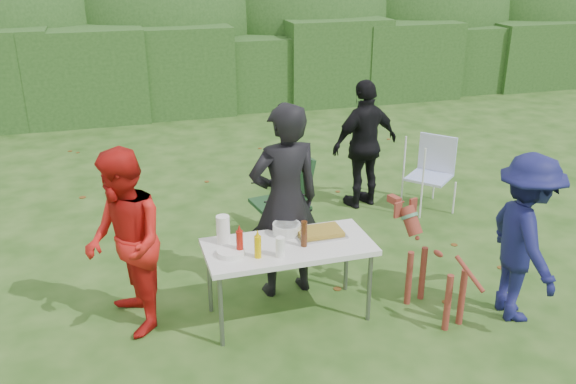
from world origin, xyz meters
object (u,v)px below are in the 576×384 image
object	(u,v)px
person_black_puffy	(365,144)
ketchup_bottle	(240,243)
person_red_jacket	(125,243)
camping_chair	(280,199)
person_cook	(285,202)
child	(524,239)
lawn_chair	(429,174)
folding_table	(289,250)
paper_towel_roll	(223,230)
mustard_bottle	(258,247)
beer_bottle	(304,234)
dog	(437,268)

from	to	relation	value
person_black_puffy	ketchup_bottle	distance (m)	3.14
person_red_jacket	camping_chair	xyz separation A→B (m)	(1.75, 1.29, -0.32)
person_cook	ketchup_bottle	bearing A→B (deg)	36.26
child	lawn_chair	xyz separation A→B (m)	(0.44, 2.46, -0.31)
person_red_jacket	ketchup_bottle	world-z (taller)	person_red_jacket
person_red_jacket	ketchup_bottle	xyz separation A→B (m)	(0.94, -0.29, 0.01)
person_cook	person_black_puffy	xyz separation A→B (m)	(1.60, 1.79, -0.12)
folding_table	person_red_jacket	size ratio (longest dim) A/B	0.89
camping_chair	person_cook	bearing A→B (deg)	67.80
folding_table	person_red_jacket	xyz separation A→B (m)	(-1.40, 0.23, 0.15)
paper_towel_roll	camping_chair	bearing A→B (deg)	55.86
paper_towel_roll	child	bearing A→B (deg)	-16.91
camping_chair	person_black_puffy	bearing A→B (deg)	-161.13
person_cook	camping_chair	world-z (taller)	person_cook
lawn_chair	mustard_bottle	size ratio (longest dim) A/B	4.73
camping_chair	child	bearing A→B (deg)	119.45
person_red_jacket	beer_bottle	bearing A→B (deg)	67.63
folding_table	child	size ratio (longest dim) A/B	0.95
folding_table	child	bearing A→B (deg)	-16.13
child	mustard_bottle	size ratio (longest dim) A/B	7.87
person_red_jacket	lawn_chair	distance (m)	4.21
camping_chair	person_red_jacket	bearing A→B (deg)	27.56
child	lawn_chair	bearing A→B (deg)	0.50
person_red_jacket	child	distance (m)	3.51
folding_table	person_black_puffy	xyz separation A→B (m)	(1.70, 2.23, 0.15)
folding_table	dog	world-z (taller)	dog
person_cook	dog	distance (m)	1.53
child	camping_chair	size ratio (longest dim) A/B	1.51
child	camping_chair	distance (m)	2.70
camping_chair	lawn_chair	size ratio (longest dim) A/B	1.10
mustard_bottle	ketchup_bottle	size ratio (longest dim) A/B	0.91
child	dog	bearing A→B (deg)	82.92
person_cook	child	xyz separation A→B (m)	(1.92, -1.03, -0.17)
person_cook	child	size ratio (longest dim) A/B	1.22
person_red_jacket	child	bearing A→B (deg)	65.46
person_red_jacket	dog	distance (m)	2.79
camping_chair	paper_towel_roll	world-z (taller)	camping_chair
person_cook	camping_chair	xyz separation A→B (m)	(0.26, 1.08, -0.44)
dog	person_black_puffy	bearing A→B (deg)	-23.63
mustard_bottle	paper_towel_roll	xyz separation A→B (m)	(-0.23, 0.35, 0.03)
person_black_puffy	paper_towel_roll	size ratio (longest dim) A/B	6.44
ketchup_bottle	person_black_puffy	bearing A→B (deg)	46.76
camping_chair	beer_bottle	world-z (taller)	camping_chair
person_black_puffy	ketchup_bottle	size ratio (longest dim) A/B	7.61
ketchup_bottle	lawn_chair	bearing A→B (deg)	33.57
person_red_jacket	paper_towel_roll	distance (m)	0.85
beer_bottle	paper_towel_roll	xyz separation A→B (m)	(-0.67, 0.27, 0.01)
camping_chair	paper_towel_roll	xyz separation A→B (m)	(-0.90, -1.33, 0.35)
person_red_jacket	lawn_chair	xyz separation A→B (m)	(3.86, 1.65, -0.37)
person_red_jacket	mustard_bottle	bearing A→B (deg)	58.98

